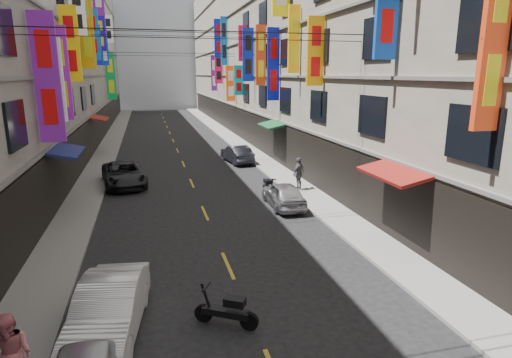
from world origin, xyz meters
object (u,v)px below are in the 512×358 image
car_right_mid (283,194)px  pedestrian_rfar (299,173)px  car_right_far (237,154)px  scooter_far_right (269,188)px  car_left_mid (109,309)px  car_left_far (124,174)px  pedestrian_lfar (11,356)px  scooter_crossing (227,311)px

car_right_mid → pedestrian_rfar: bearing=-122.6°
car_right_far → pedestrian_rfar: pedestrian_rfar is taller
scooter_far_right → pedestrian_rfar: (1.91, 0.46, 0.61)m
scooter_far_right → car_right_mid: size_ratio=0.48×
car_right_mid → pedestrian_rfar: 3.16m
car_left_mid → car_left_far: 15.75m
car_right_far → pedestrian_lfar: 24.57m
car_left_mid → pedestrian_lfar: pedestrian_lfar is taller
car_left_far → pedestrian_lfar: (-1.40, -17.67, 0.32)m
pedestrian_lfar → pedestrian_rfar: pedestrian_rfar is taller
scooter_far_right → car_right_far: 9.32m
car_right_mid → pedestrian_rfar: size_ratio=2.04×
car_left_mid → scooter_crossing: bearing=0.7°
car_left_mid → car_left_far: size_ratio=0.85×
car_left_mid → pedestrian_lfar: bearing=-123.7°
pedestrian_lfar → car_right_mid: bearing=69.1°
pedestrian_rfar → car_left_far: bearing=-60.5°
car_left_mid → car_left_far: bearing=99.1°
scooter_crossing → car_right_far: 21.68m
scooter_crossing → car_right_mid: bearing=5.8°
scooter_crossing → pedestrian_rfar: (6.44, 12.31, 0.61)m
car_left_mid → pedestrian_lfar: (-1.71, -1.92, 0.31)m
car_left_mid → car_right_mid: 12.08m
car_right_far → pedestrian_lfar: (-9.40, -22.70, 0.35)m
car_right_far → scooter_far_right: bearing=81.3°
scooter_crossing → car_left_mid: (-2.99, 0.38, 0.27)m
car_left_far → car_right_mid: car_left_far is taller
car_left_far → scooter_far_right: bearing=-36.5°
scooter_crossing → pedestrian_lfar: size_ratio=0.89×
car_right_mid → car_left_mid: bearing=51.5°
car_left_mid → car_right_far: size_ratio=1.07×
car_right_mid → car_right_far: size_ratio=0.94×
scooter_crossing → car_right_mid: (4.70, 9.70, 0.20)m
scooter_crossing → car_right_mid: size_ratio=0.42×
car_left_far → car_right_far: 9.45m
scooter_far_right → pedestrian_lfar: 16.27m
car_left_far → pedestrian_rfar: pedestrian_rfar is taller
scooter_crossing → scooter_far_right: same height
car_right_far → car_left_mid: bearing=62.0°
scooter_far_right → car_right_mid: 2.17m
scooter_crossing → car_left_far: 16.47m
car_left_far → car_right_far: car_left_far is taller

